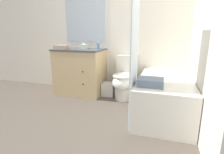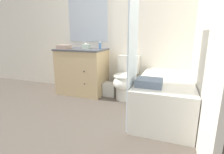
{
  "view_description": "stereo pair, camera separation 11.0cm",
  "coord_description": "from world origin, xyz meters",
  "px_view_note": "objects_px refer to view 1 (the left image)",
  "views": [
    {
      "loc": [
        0.79,
        -1.65,
        1.13
      ],
      "look_at": [
        0.06,
        0.69,
        0.51
      ],
      "focal_mm": 28.0,
      "sensor_mm": 36.0,
      "label": 1
    },
    {
      "loc": [
        0.89,
        -1.62,
        1.13
      ],
      "look_at": [
        0.06,
        0.69,
        0.51
      ],
      "focal_mm": 28.0,
      "sensor_mm": 36.0,
      "label": 2
    }
  ],
  "objects_px": {
    "vanity_cabinet": "(80,71)",
    "sink_faucet": "(84,46)",
    "bathtub": "(164,95)",
    "tissue_box": "(84,46)",
    "bath_towel_folded": "(151,82)",
    "hand_towel_folded": "(62,47)",
    "soap_dispenser": "(98,46)",
    "toilet": "(124,80)",
    "wastebasket": "(108,89)"
  },
  "relations": [
    {
      "from": "vanity_cabinet",
      "to": "bath_towel_folded",
      "type": "xyz_separation_m",
      "value": [
        1.37,
        -0.86,
        0.13
      ]
    },
    {
      "from": "sink_faucet",
      "to": "soap_dispenser",
      "type": "bearing_deg",
      "value": -19.85
    },
    {
      "from": "tissue_box",
      "to": "vanity_cabinet",
      "type": "bearing_deg",
      "value": -150.01
    },
    {
      "from": "tissue_box",
      "to": "soap_dispenser",
      "type": "xyz_separation_m",
      "value": [
        0.28,
        0.01,
        0.02
      ]
    },
    {
      "from": "hand_towel_folded",
      "to": "sink_faucet",
      "type": "bearing_deg",
      "value": 48.35
    },
    {
      "from": "sink_faucet",
      "to": "wastebasket",
      "type": "height_order",
      "value": "sink_faucet"
    },
    {
      "from": "vanity_cabinet",
      "to": "tissue_box",
      "type": "relative_size",
      "value": 6.89
    },
    {
      "from": "sink_faucet",
      "to": "tissue_box",
      "type": "relative_size",
      "value": 1.1
    },
    {
      "from": "bathtub",
      "to": "soap_dispenser",
      "type": "distance_m",
      "value": 1.44
    },
    {
      "from": "vanity_cabinet",
      "to": "toilet",
      "type": "bearing_deg",
      "value": -4.07
    },
    {
      "from": "soap_dispenser",
      "to": "hand_towel_folded",
      "type": "height_order",
      "value": "soap_dispenser"
    },
    {
      "from": "sink_faucet",
      "to": "hand_towel_folded",
      "type": "height_order",
      "value": "sink_faucet"
    },
    {
      "from": "vanity_cabinet",
      "to": "bathtub",
      "type": "height_order",
      "value": "vanity_cabinet"
    },
    {
      "from": "wastebasket",
      "to": "tissue_box",
      "type": "xyz_separation_m",
      "value": [
        -0.48,
        0.04,
        0.77
      ]
    },
    {
      "from": "bathtub",
      "to": "tissue_box",
      "type": "height_order",
      "value": "tissue_box"
    },
    {
      "from": "bathtub",
      "to": "soap_dispenser",
      "type": "xyz_separation_m",
      "value": [
        -1.19,
        0.48,
        0.65
      ]
    },
    {
      "from": "toilet",
      "to": "hand_towel_folded",
      "type": "relative_size",
      "value": 3.12
    },
    {
      "from": "soap_dispenser",
      "to": "bathtub",
      "type": "bearing_deg",
      "value": -21.88
    },
    {
      "from": "sink_faucet",
      "to": "wastebasket",
      "type": "xyz_separation_m",
      "value": [
        0.56,
        -0.18,
        -0.76
      ]
    },
    {
      "from": "vanity_cabinet",
      "to": "wastebasket",
      "type": "xyz_separation_m",
      "value": [
        0.56,
        0.0,
        -0.31
      ]
    },
    {
      "from": "vanity_cabinet",
      "to": "sink_faucet",
      "type": "relative_size",
      "value": 6.23
    },
    {
      "from": "tissue_box",
      "to": "bath_towel_folded",
      "type": "bearing_deg",
      "value": -34.76
    },
    {
      "from": "hand_towel_folded",
      "to": "soap_dispenser",
      "type": "bearing_deg",
      "value": 17.01
    },
    {
      "from": "bathtub",
      "to": "hand_towel_folded",
      "type": "relative_size",
      "value": 6.0
    },
    {
      "from": "wastebasket",
      "to": "bathtub",
      "type": "bearing_deg",
      "value": -23.36
    },
    {
      "from": "sink_faucet",
      "to": "wastebasket",
      "type": "relative_size",
      "value": 0.59
    },
    {
      "from": "soap_dispenser",
      "to": "wastebasket",
      "type": "bearing_deg",
      "value": -14.38
    },
    {
      "from": "bath_towel_folded",
      "to": "toilet",
      "type": "bearing_deg",
      "value": 122.58
    },
    {
      "from": "soap_dispenser",
      "to": "bath_towel_folded",
      "type": "height_order",
      "value": "soap_dispenser"
    },
    {
      "from": "bathtub",
      "to": "hand_towel_folded",
      "type": "xyz_separation_m",
      "value": [
        -1.83,
        0.29,
        0.62
      ]
    },
    {
      "from": "vanity_cabinet",
      "to": "tissue_box",
      "type": "distance_m",
      "value": 0.46
    },
    {
      "from": "vanity_cabinet",
      "to": "hand_towel_folded",
      "type": "height_order",
      "value": "hand_towel_folded"
    },
    {
      "from": "bathtub",
      "to": "sink_faucet",
      "type": "bearing_deg",
      "value": 158.58
    },
    {
      "from": "bathtub",
      "to": "soap_dispenser",
      "type": "relative_size",
      "value": 10.17
    },
    {
      "from": "bathtub",
      "to": "wastebasket",
      "type": "relative_size",
      "value": 5.92
    },
    {
      "from": "bathtub",
      "to": "wastebasket",
      "type": "bearing_deg",
      "value": 156.64
    },
    {
      "from": "vanity_cabinet",
      "to": "sink_faucet",
      "type": "bearing_deg",
      "value": 90.0
    },
    {
      "from": "wastebasket",
      "to": "hand_towel_folded",
      "type": "height_order",
      "value": "hand_towel_folded"
    },
    {
      "from": "bathtub",
      "to": "tissue_box",
      "type": "distance_m",
      "value": 1.66
    },
    {
      "from": "bathtub",
      "to": "tissue_box",
      "type": "relative_size",
      "value": 11.08
    },
    {
      "from": "tissue_box",
      "to": "hand_towel_folded",
      "type": "distance_m",
      "value": 0.4
    },
    {
      "from": "vanity_cabinet",
      "to": "bathtub",
      "type": "xyz_separation_m",
      "value": [
        1.54,
        -0.43,
        -0.17
      ]
    },
    {
      "from": "toilet",
      "to": "bath_towel_folded",
      "type": "bearing_deg",
      "value": -57.42
    },
    {
      "from": "bathtub",
      "to": "soap_dispenser",
      "type": "height_order",
      "value": "soap_dispenser"
    },
    {
      "from": "bath_towel_folded",
      "to": "tissue_box",
      "type": "bearing_deg",
      "value": 145.24
    },
    {
      "from": "vanity_cabinet",
      "to": "wastebasket",
      "type": "bearing_deg",
      "value": 0.08
    },
    {
      "from": "wastebasket",
      "to": "hand_towel_folded",
      "type": "relative_size",
      "value": 1.01
    },
    {
      "from": "vanity_cabinet",
      "to": "toilet",
      "type": "relative_size",
      "value": 1.19
    },
    {
      "from": "wastebasket",
      "to": "tissue_box",
      "type": "relative_size",
      "value": 1.87
    },
    {
      "from": "vanity_cabinet",
      "to": "wastebasket",
      "type": "relative_size",
      "value": 3.68
    }
  ]
}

